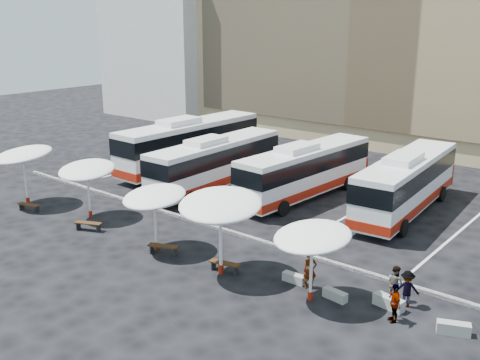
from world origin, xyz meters
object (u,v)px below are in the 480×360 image
Objects in this scene: wood_bench_2 at (163,247)px; sunshade_1 at (87,170)px; bus_0 at (190,143)px; sunshade_2 at (154,197)px; bus_3 at (407,182)px; passenger_2 at (394,303)px; sunshade_3 at (220,205)px; conc_bench_3 at (454,328)px; conc_bench_1 at (335,295)px; sunshade_4 at (312,237)px; wood_bench_0 at (29,206)px; conc_bench_0 at (294,278)px; sunshade_0 at (23,155)px; passenger_0 at (310,270)px; bus_2 at (306,169)px; bus_1 at (216,162)px; passenger_1 at (395,283)px; passenger_3 at (407,289)px; conc_bench_2 at (389,302)px; wood_bench_1 at (88,224)px; wood_bench_3 at (225,265)px.

sunshade_1 is at bearing 171.82° from wood_bench_2.
bus_0 is 3.73× the size of sunshade_2.
passenger_2 is (4.84, -12.31, -1.13)m from bus_3.
conc_bench_3 is at bearing 8.94° from sunshade_3.
conc_bench_1 is at bearing -139.48° from passenger_2.
bus_3 reaches higher than sunshade_4.
sunshade_1 is (-14.04, -12.45, 0.95)m from bus_3.
conc_bench_0 is at bearing 7.09° from wood_bench_0.
bus_3 is 13.27m from passenger_2.
sunshade_2 is at bearing -177.41° from sunshade_4.
wood_bench_0 is (1.35, -0.73, -2.82)m from sunshade_0.
passenger_2 is at bearing -26.15° from bus_0.
wood_bench_2 is 1.01× the size of passenger_2.
conc_bench_1 is at bearing -84.10° from bus_3.
bus_3 reaches higher than wood_bench_2.
wood_bench_0 is at bearing -132.68° from passenger_2.
sunshade_0 is 20.11m from passenger_0.
sunshade_3 is (10.94, -0.88, 0.46)m from sunshade_1.
wood_bench_2 is at bearing -49.61° from bus_0.
bus_2 is 2.78× the size of sunshade_4.
sunshade_0 is 1.32× the size of sunshade_2.
bus_1 is 7.02× the size of passenger_0.
passenger_1 is at bearing -38.31° from bus_2.
passenger_3 is (21.58, -9.87, -1.33)m from bus_0.
sunshade_3 is 8.19m from conc_bench_2.
sunshade_0 reaches higher than conc_bench_3.
sunshade_1 is at bearing 140.63° from wood_bench_1.
bus_3 is 9.89× the size of conc_bench_3.
sunshade_2 is 2.19× the size of wood_bench_2.
sunshade_4 reaches higher than conc_bench_2.
conc_bench_0 is at bearing -141.40° from passenger_2.
bus_0 reaches higher than passenger_0.
conc_bench_0 is at bearing 38.20° from passenger_1.
passenger_0 is (0.81, -0.01, 0.63)m from conc_bench_0.
conc_bench_2 reaches higher than conc_bench_0.
conc_bench_2 is 3.53m from passenger_0.
conc_bench_2 is at bearing 8.30° from wood_bench_1.
conc_bench_0 is at bearing 4.42° from sunshade_0.
bus_3 is (16.86, 1.00, -0.19)m from bus_0.
passenger_3 is (11.00, -9.58, -1.09)m from bus_2.
bus_0 is at bearing 138.74° from wood_bench_3.
sunshade_3 is at bearing -171.06° from conc_bench_3.
bus_1 reaches higher than passenger_1.
bus_0 is at bearing -3.52° from passenger_1.
sunshade_0 is 24.09m from passenger_2.
conc_bench_2 is at bearing 7.05° from wood_bench_0.
sunshade_1 reaches higher than sunshade_2.
bus_1 is 7.52× the size of passenger_1.
bus_0 is 16.18m from wood_bench_2.
conc_bench_1 is (5.31, 0.87, -0.15)m from wood_bench_3.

